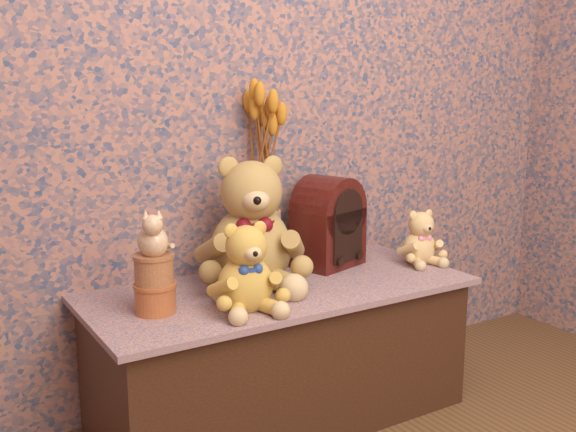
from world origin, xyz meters
The scene contains 10 objects.
display_shelf centered at (0.00, 1.23, 0.23)m, with size 1.25×0.56×0.46m, color #3B4C7A.
teddy_large centered at (-0.07, 1.30, 0.68)m, with size 0.36×0.43×0.45m, color olive, non-canonical shape.
teddy_medium centered at (-0.20, 1.09, 0.60)m, with size 0.22×0.26×0.28m, color gold, non-canonical shape.
teddy_small centered at (0.57, 1.21, 0.56)m, with size 0.17×0.20×0.21m, color tan, non-canonical shape.
cathedral_radio centered at (0.28, 1.35, 0.62)m, with size 0.23×0.17×0.32m, color #390E0A, non-canonical shape.
ceramic_vase centered at (0.04, 1.41, 0.56)m, with size 0.13×0.13×0.21m, color tan.
dried_stalks centered at (0.04, 1.41, 0.86)m, with size 0.20×0.20×0.38m, color orange, non-canonical shape.
biscuit_tin_lower centered at (-0.43, 1.20, 0.50)m, with size 0.12×0.12×0.08m, color #C6853A.
biscuit_tin_upper centered at (-0.43, 1.20, 0.58)m, with size 0.11×0.11×0.09m, color tan.
cat_figurine centered at (-0.43, 1.20, 0.70)m, with size 0.10×0.11×0.14m, color silver, non-canonical shape.
Camera 1 is at (-1.07, -0.56, 1.11)m, focal length 41.87 mm.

